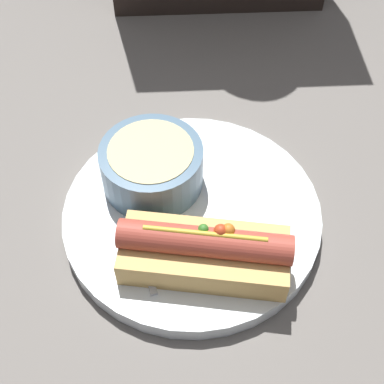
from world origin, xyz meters
name	(u,v)px	position (x,y,z in m)	size (l,w,h in m)	color
ground_plane	(192,220)	(0.00, 0.00, 0.00)	(4.00, 4.00, 0.00)	slate
dinner_plate	(192,215)	(0.00, 0.00, 0.01)	(0.27, 0.27, 0.02)	white
hot_dog	(205,251)	(0.01, -0.07, 0.04)	(0.17, 0.09, 0.06)	#DBAD60
soup_bowl	(152,165)	(-0.04, 0.04, 0.05)	(0.11, 0.11, 0.05)	slate
spoon	(127,192)	(-0.07, 0.02, 0.02)	(0.05, 0.17, 0.01)	#B7B7BC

